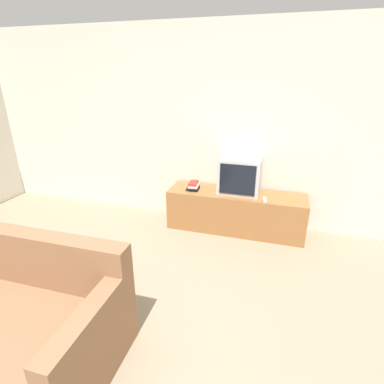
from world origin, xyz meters
name	(u,v)px	position (x,y,z in m)	size (l,w,h in m)	color
wall_back	(184,127)	(0.00, 3.03, 1.30)	(9.00, 0.06, 2.60)	silver
tv_stand	(235,211)	(0.81, 2.74, 0.27)	(1.79, 0.48, 0.53)	#9E6638
television	(240,175)	(0.83, 2.78, 0.77)	(0.52, 0.40, 0.47)	silver
book_stack	(193,186)	(0.24, 2.69, 0.58)	(0.17, 0.22, 0.11)	black
remote_on_stand	(265,200)	(1.18, 2.58, 0.54)	(0.06, 0.15, 0.02)	#B7B7B7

